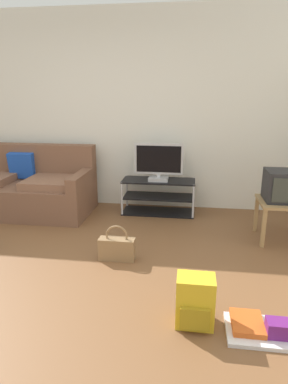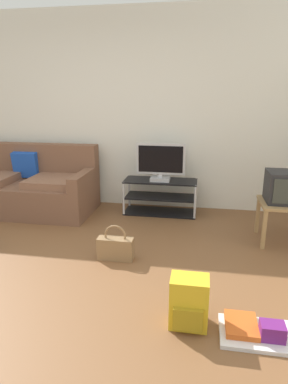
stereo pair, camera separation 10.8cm
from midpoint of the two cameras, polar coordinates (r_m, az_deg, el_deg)
name	(u,v)px [view 2 (the right image)]	position (r m, az deg, el deg)	size (l,w,h in m)	color
ground_plane	(37,291)	(3.08, -16.76, -15.84)	(9.00, 9.80, 0.02)	brown
wall_back	(110,111)	(4.92, -5.23, 13.46)	(9.00, 0.10, 2.70)	silver
couch	(27,187)	(4.97, -18.68, 0.77)	(1.89, 0.90, 0.90)	brown
tv_stand	(160,197)	(4.62, 3.46, -0.79)	(0.98, 0.40, 0.47)	black
flat_tv	(161,163)	(4.48, 3.54, 5.01)	(0.65, 0.22, 0.50)	#B2B2B7
side_table	(284,209)	(3.99, 23.32, -2.66)	(0.51, 0.51, 0.46)	#9E7A4C
crt_tv	(286,187)	(3.94, 23.66, 0.77)	(0.40, 0.38, 0.34)	#232326
backpack	(189,302)	(2.52, 8.91, -17.99)	(0.27, 0.27, 0.37)	gold
handbag	(115,248)	(3.39, -3.94, -9.38)	(0.36, 0.13, 0.36)	olive
floor_tray	(256,331)	(2.61, 19.65, -21.34)	(0.50, 0.35, 0.14)	silver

